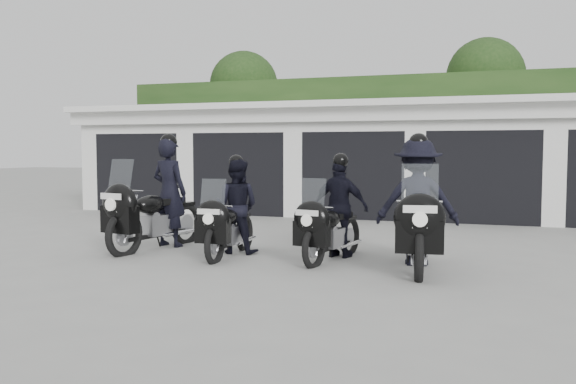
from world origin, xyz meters
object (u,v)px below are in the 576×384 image
(police_bike_a, at_px, (157,202))
(police_bike_d, at_px, (418,208))
(police_bike_c, at_px, (336,213))
(police_bike_b, at_px, (233,211))

(police_bike_a, bearing_deg, police_bike_d, 8.42)
(police_bike_a, relative_size, police_bike_c, 1.20)
(police_bike_b, distance_m, police_bike_c, 1.73)
(police_bike_b, xyz_separation_m, police_bike_c, (1.72, 0.18, 0.02))
(police_bike_a, distance_m, police_bike_b, 1.53)
(police_bike_c, distance_m, police_bike_d, 1.35)
(police_bike_b, height_order, police_bike_d, police_bike_d)
(police_bike_a, bearing_deg, police_bike_b, 5.93)
(police_bike_c, height_order, police_bike_d, police_bike_d)
(police_bike_a, xyz_separation_m, police_bike_c, (3.24, 0.03, -0.09))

